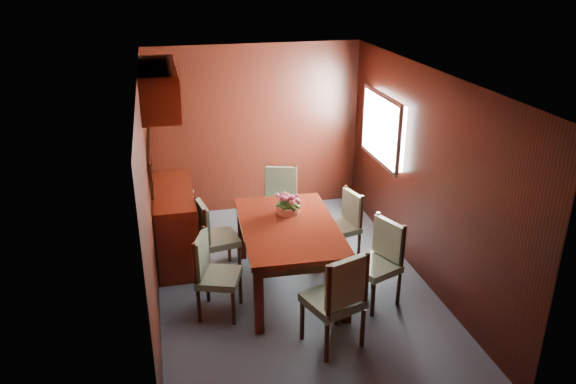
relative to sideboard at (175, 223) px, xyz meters
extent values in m
plane|color=#3C4852|center=(1.25, -1.00, -0.45)|extent=(4.50, 4.50, 0.00)
cube|color=black|center=(-0.25, -1.00, 0.75)|extent=(0.02, 4.50, 2.40)
cube|color=black|center=(2.75, -1.00, 0.75)|extent=(0.02, 4.50, 2.40)
cube|color=black|center=(1.25, 1.25, 0.75)|extent=(3.00, 0.02, 2.40)
cube|color=black|center=(1.25, -3.25, 0.75)|extent=(3.00, 0.02, 2.40)
cube|color=black|center=(1.25, -1.00, 1.95)|extent=(3.00, 4.50, 0.02)
cube|color=white|center=(2.73, 0.10, 1.00)|extent=(0.14, 1.10, 0.80)
cube|color=#B2B2B7|center=(2.66, 0.10, 1.00)|extent=(0.04, 1.20, 0.90)
cube|color=black|center=(-0.22, 0.00, 0.83)|extent=(0.03, 1.36, 0.41)
cube|color=silver|center=(-0.20, 0.00, 0.83)|extent=(0.01, 1.30, 0.35)
cube|color=#320D06|center=(-0.05, 0.00, 1.68)|extent=(0.40, 1.40, 0.50)
cube|color=#320D06|center=(0.00, 0.00, 0.00)|extent=(0.48, 1.40, 0.90)
cube|color=#320D06|center=(0.71, -1.75, -0.09)|extent=(0.10, 0.10, 0.71)
cube|color=#320D06|center=(1.61, -1.79, -0.09)|extent=(0.10, 0.10, 0.71)
cube|color=#320D06|center=(0.78, -0.23, -0.09)|extent=(0.10, 0.10, 0.71)
cube|color=#320D06|center=(1.68, -0.27, -0.09)|extent=(0.10, 0.10, 0.71)
cube|color=black|center=(1.20, -1.01, 0.21)|extent=(0.98, 1.57, 0.10)
cube|color=#320D06|center=(1.20, -1.01, 0.29)|extent=(1.11, 1.70, 0.06)
cylinder|color=black|center=(0.27, -1.10, -0.27)|extent=(0.04, 0.04, 0.37)
cylinder|color=black|center=(0.15, -1.45, -0.27)|extent=(0.04, 0.04, 0.37)
cylinder|color=black|center=(0.61, -1.22, -0.27)|extent=(0.04, 0.04, 0.37)
cylinder|color=black|center=(0.48, -1.57, -0.27)|extent=(0.04, 0.04, 0.37)
cube|color=#64775B|center=(0.38, -1.34, -0.03)|extent=(0.53, 0.54, 0.07)
cylinder|color=black|center=(0.26, -1.10, 0.22)|extent=(0.04, 0.04, 0.49)
cylinder|color=black|center=(0.14, -1.45, 0.22)|extent=(0.04, 0.04, 0.49)
cube|color=#64775B|center=(0.22, -1.28, 0.23)|extent=(0.18, 0.39, 0.41)
cylinder|color=black|center=(0.26, -0.35, -0.26)|extent=(0.04, 0.04, 0.38)
cylinder|color=black|center=(0.33, -0.73, -0.26)|extent=(0.04, 0.04, 0.38)
cylinder|color=black|center=(0.62, -0.29, -0.26)|extent=(0.04, 0.04, 0.38)
cylinder|color=black|center=(0.69, -0.67, -0.26)|extent=(0.04, 0.04, 0.38)
cube|color=#64775B|center=(0.47, -0.51, -0.02)|extent=(0.49, 0.51, 0.08)
cylinder|color=black|center=(0.25, -0.36, 0.23)|extent=(0.04, 0.04, 0.50)
cylinder|color=black|center=(0.32, -0.73, 0.23)|extent=(0.04, 0.04, 0.50)
cube|color=#64775B|center=(0.30, -0.54, 0.25)|extent=(0.13, 0.41, 0.42)
cylinder|color=black|center=(2.26, -1.63, -0.26)|extent=(0.04, 0.04, 0.38)
cylinder|color=black|center=(2.11, -1.27, -0.26)|extent=(0.04, 0.04, 0.38)
cylinder|color=black|center=(1.91, -1.76, -0.26)|extent=(0.04, 0.04, 0.38)
cylinder|color=black|center=(1.77, -1.40, -0.26)|extent=(0.04, 0.04, 0.38)
cube|color=#64775B|center=(2.01, -1.51, -0.01)|extent=(0.56, 0.57, 0.08)
cylinder|color=black|center=(2.27, -1.62, 0.24)|extent=(0.04, 0.04, 0.51)
cylinder|color=black|center=(2.12, -1.26, 0.24)|extent=(0.04, 0.04, 0.51)
cube|color=#64775B|center=(2.18, -1.45, 0.26)|extent=(0.20, 0.40, 0.43)
cylinder|color=black|center=(2.18, -0.61, -0.28)|extent=(0.04, 0.04, 0.35)
cylinder|color=black|center=(2.09, -0.27, -0.28)|extent=(0.04, 0.04, 0.35)
cylinder|color=black|center=(1.85, -0.69, -0.28)|extent=(0.04, 0.04, 0.35)
cylinder|color=black|center=(1.76, -0.35, -0.28)|extent=(0.04, 0.04, 0.35)
cube|color=#64775B|center=(1.97, -0.48, -0.05)|extent=(0.48, 0.49, 0.07)
cylinder|color=black|center=(2.19, -0.61, 0.18)|extent=(0.04, 0.04, 0.46)
cylinder|color=black|center=(2.10, -0.27, 0.18)|extent=(0.04, 0.04, 0.46)
cube|color=#64775B|center=(2.13, -0.44, 0.20)|extent=(0.14, 0.37, 0.39)
cylinder|color=black|center=(1.24, -2.34, -0.24)|extent=(0.05, 0.05, 0.41)
cylinder|color=black|center=(1.64, -2.20, -0.24)|extent=(0.05, 0.05, 0.41)
cylinder|color=black|center=(1.10, -1.96, -0.24)|extent=(0.05, 0.05, 0.41)
cylinder|color=black|center=(1.50, -1.82, -0.24)|extent=(0.05, 0.05, 0.41)
cube|color=#64775B|center=(1.37, -2.08, 0.03)|extent=(0.62, 0.60, 0.08)
cylinder|color=black|center=(1.24, -2.35, 0.30)|extent=(0.05, 0.05, 0.55)
cylinder|color=black|center=(1.64, -2.21, 0.30)|extent=(0.05, 0.05, 0.55)
cube|color=#64775B|center=(1.43, -2.26, 0.33)|extent=(0.44, 0.21, 0.47)
cylinder|color=black|center=(1.60, 0.32, -0.26)|extent=(0.04, 0.04, 0.39)
cylinder|color=black|center=(1.23, 0.43, -0.26)|extent=(0.04, 0.04, 0.39)
cylinder|color=black|center=(1.49, -0.04, -0.26)|extent=(0.04, 0.04, 0.39)
cylinder|color=black|center=(1.11, 0.07, -0.26)|extent=(0.04, 0.04, 0.39)
cube|color=#64775B|center=(1.36, 0.19, -0.01)|extent=(0.56, 0.55, 0.08)
cylinder|color=black|center=(1.61, 0.33, 0.25)|extent=(0.04, 0.04, 0.51)
cylinder|color=black|center=(1.23, 0.44, 0.25)|extent=(0.04, 0.04, 0.51)
cube|color=#64775B|center=(1.41, 0.37, 0.27)|extent=(0.41, 0.18, 0.44)
cylinder|color=#C5593C|center=(1.26, -0.69, 0.37)|extent=(0.26, 0.26, 0.08)
sphere|color=#274D19|center=(1.26, -0.69, 0.43)|extent=(0.20, 0.20, 0.20)
camera|label=1|loc=(-0.07, -6.34, 3.03)|focal=35.00mm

